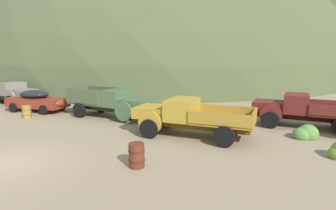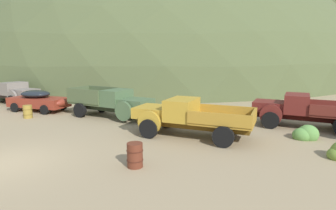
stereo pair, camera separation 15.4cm
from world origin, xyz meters
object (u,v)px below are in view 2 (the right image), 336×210
object	(u,v)px
truck_oxblood	(298,110)
oil_drum_spare	(135,155)
car_rust_red	(40,100)
truck_mustard	(183,116)
truck_primer_gray	(14,93)
truck_weathered_green	(115,102)
oil_drum_by_truck	(28,112)

from	to	relation	value
truck_oxblood	oil_drum_spare	size ratio (longest dim) A/B	6.54
car_rust_red	truck_mustard	xyz separation A→B (m)	(11.94, -2.44, 0.18)
truck_primer_gray	car_rust_red	distance (m)	4.96
truck_weathered_green	oil_drum_by_truck	bearing A→B (deg)	-149.58
car_rust_red	truck_mustard	distance (m)	12.19
truck_primer_gray	oil_drum_by_truck	bearing A→B (deg)	-24.28
car_rust_red	oil_drum_by_truck	xyz separation A→B (m)	(1.10, -2.16, -0.39)
truck_weathered_green	oil_drum_spare	size ratio (longest dim) A/B	6.90
oil_drum_spare	truck_mustard	bearing A→B (deg)	84.92
truck_primer_gray	car_rust_red	size ratio (longest dim) A/B	1.32
car_rust_red	truck_oxblood	xyz separation A→B (m)	(17.54, 1.53, 0.17)
truck_primer_gray	oil_drum_spare	world-z (taller)	truck_primer_gray
truck_mustard	oil_drum_spare	distance (m)	4.59
truck_mustard	oil_drum_by_truck	world-z (taller)	truck_mustard
truck_weathered_green	oil_drum_spare	xyz separation A→B (m)	(5.08, -6.95, -0.58)
car_rust_red	truck_oxblood	distance (m)	17.61
truck_oxblood	oil_drum_spare	bearing A→B (deg)	60.33
car_rust_red	truck_mustard	bearing A→B (deg)	-13.03
truck_primer_gray	car_rust_red	world-z (taller)	truck_primer_gray
truck_mustard	truck_oxblood	world-z (taller)	same
oil_drum_by_truck	truck_mustard	bearing A→B (deg)	-1.46
truck_weathered_green	oil_drum_by_truck	distance (m)	5.80
car_rust_red	truck_weathered_green	bearing A→B (deg)	-1.76
truck_primer_gray	truck_weathered_green	bearing A→B (deg)	0.67
truck_primer_gray	truck_weathered_green	world-z (taller)	truck_weathered_green
truck_oxblood	car_rust_red	bearing A→B (deg)	10.51
truck_weathered_green	truck_mustard	size ratio (longest dim) A/B	1.02
oil_drum_spare	truck_primer_gray	bearing A→B (deg)	151.86
car_rust_red	truck_mustard	size ratio (longest dim) A/B	0.78
truck_mustard	truck_weathered_green	bearing A→B (deg)	-21.62
oil_drum_spare	oil_drum_by_truck	size ratio (longest dim) A/B	1.05
truck_oxblood	oil_drum_by_truck	distance (m)	16.86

